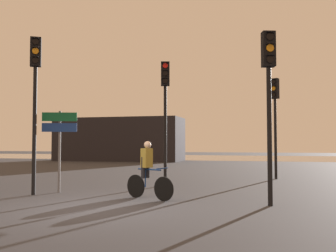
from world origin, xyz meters
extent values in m
plane|color=#333338|center=(0.00, 0.00, 0.00)|extent=(120.00, 120.00, 0.00)
cube|color=gray|center=(0.00, 33.91, 0.00)|extent=(80.00, 16.00, 0.01)
cube|color=black|center=(-9.07, 23.91, 1.95)|extent=(11.56, 4.00, 3.90)
cylinder|color=black|center=(-2.87, 1.75, 1.96)|extent=(0.12, 0.12, 3.93)
cube|color=black|center=(-2.87, 1.75, 4.38)|extent=(0.40, 0.37, 0.90)
cylinder|color=black|center=(-2.80, 1.63, 4.67)|extent=(0.18, 0.12, 0.19)
cube|color=black|center=(-2.79, 1.62, 4.78)|extent=(0.22, 0.20, 0.02)
cylinder|color=orange|center=(-2.80, 1.63, 4.38)|extent=(0.18, 0.12, 0.19)
cube|color=black|center=(-2.79, 1.62, 4.49)|extent=(0.22, 0.20, 0.02)
cylinder|color=black|center=(-2.80, 1.63, 4.09)|extent=(0.18, 0.12, 0.19)
cube|color=black|center=(-2.79, 1.62, 4.20)|extent=(0.22, 0.20, 0.02)
cylinder|color=black|center=(4.06, 1.50, 1.75)|extent=(0.12, 0.12, 3.50)
cube|color=black|center=(4.06, 1.50, 3.95)|extent=(0.38, 0.33, 0.90)
cylinder|color=black|center=(4.10, 1.38, 4.24)|extent=(0.19, 0.09, 0.19)
cube|color=black|center=(4.11, 1.36, 4.35)|extent=(0.22, 0.17, 0.02)
cylinder|color=orange|center=(4.10, 1.38, 3.95)|extent=(0.19, 0.09, 0.19)
cube|color=black|center=(4.11, 1.36, 4.06)|extent=(0.22, 0.17, 0.02)
cylinder|color=black|center=(4.10, 1.38, 3.66)|extent=(0.19, 0.09, 0.19)
cube|color=black|center=(4.11, 1.36, 3.77)|extent=(0.22, 0.17, 0.02)
cylinder|color=black|center=(4.39, 8.95, 1.78)|extent=(0.12, 0.12, 3.55)
cube|color=black|center=(4.39, 8.95, 4.00)|extent=(0.40, 0.36, 0.90)
cylinder|color=black|center=(4.32, 8.83, 4.29)|extent=(0.18, 0.12, 0.19)
cube|color=black|center=(4.31, 8.82, 4.40)|extent=(0.22, 0.20, 0.02)
cylinder|color=orange|center=(4.32, 8.83, 4.00)|extent=(0.18, 0.12, 0.19)
cube|color=black|center=(4.31, 8.82, 4.11)|extent=(0.22, 0.20, 0.02)
cylinder|color=black|center=(4.32, 8.83, 3.71)|extent=(0.18, 0.12, 0.19)
cube|color=black|center=(4.31, 8.82, 3.82)|extent=(0.22, 0.20, 0.02)
cylinder|color=black|center=(0.33, 5.23, 1.86)|extent=(0.12, 0.12, 3.73)
cube|color=black|center=(0.33, 5.23, 4.18)|extent=(0.37, 0.31, 0.90)
cylinder|color=red|center=(0.37, 5.10, 4.47)|extent=(0.19, 0.08, 0.19)
cube|color=black|center=(0.37, 5.08, 4.58)|extent=(0.21, 0.16, 0.02)
cylinder|color=black|center=(0.37, 5.10, 4.18)|extent=(0.19, 0.08, 0.19)
cube|color=black|center=(0.37, 5.08, 4.29)|extent=(0.21, 0.16, 0.02)
cylinder|color=black|center=(0.37, 5.10, 3.89)|extent=(0.19, 0.08, 0.19)
cube|color=black|center=(0.37, 5.08, 4.00)|extent=(0.21, 0.16, 0.02)
cylinder|color=slate|center=(-2.44, 2.47, 1.30)|extent=(0.08, 0.08, 2.60)
cube|color=#116038|center=(-2.42, 2.42, 2.41)|extent=(1.05, 0.38, 0.28)
cube|color=navy|center=(-2.42, 2.42, 2.07)|extent=(1.05, 0.38, 0.28)
cylinder|color=black|center=(1.28, 1.54, 0.33)|extent=(0.62, 0.31, 0.66)
cylinder|color=black|center=(0.33, 1.98, 0.33)|extent=(0.62, 0.31, 0.66)
cylinder|color=navy|center=(0.81, 1.76, 0.83)|extent=(0.78, 0.39, 0.04)
cylinder|color=navy|center=(0.67, 1.83, 0.61)|extent=(0.04, 0.04, 0.55)
cylinder|color=navy|center=(1.24, 1.56, 0.88)|extent=(0.22, 0.43, 0.03)
cylinder|color=black|center=(0.63, 1.74, 0.88)|extent=(0.11, 0.11, 0.60)
cylinder|color=black|center=(0.71, 1.92, 0.88)|extent=(0.11, 0.11, 0.60)
cube|color=olive|center=(0.72, 1.81, 1.15)|extent=(0.31, 0.36, 0.54)
sphere|color=beige|center=(0.74, 1.79, 1.52)|extent=(0.20, 0.20, 0.20)
camera|label=1|loc=(3.96, -8.25, 1.55)|focal=40.00mm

